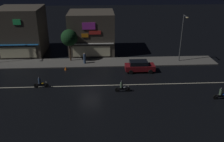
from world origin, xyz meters
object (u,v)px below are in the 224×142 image
Objects in this scene: parked_car_near_kerb at (139,66)px; motorcycle_trailing_far at (221,94)px; traffic_cone at (66,68)px; pedestrian_on_sidewalk at (85,59)px; motorcycle_following at (122,87)px; motorcycle_lead at (41,83)px; streetlamp_mid at (182,35)px.

motorcycle_trailing_far is at bearing -46.13° from parked_car_near_kerb.
pedestrian_on_sidewalk is at bearing 38.83° from traffic_cone.
motorcycle_trailing_far is at bearing -26.99° from traffic_cone.
motorcycle_following is 3.45× the size of traffic_cone.
motorcycle_lead is 6.16m from traffic_cone.
pedestrian_on_sidewalk is 0.91× the size of motorcycle_trailing_far.
motorcycle_lead is 1.00× the size of motorcycle_trailing_far.
motorcycle_lead is at bearing -161.56° from parked_car_near_kerb.
motorcycle_lead is (-13.34, -4.45, -0.24)m from parked_car_near_kerb.
pedestrian_on_sidewalk is 0.91× the size of motorcycle_lead.
motorcycle_trailing_far is (21.53, -4.08, 0.00)m from motorcycle_lead.
streetlamp_mid is 4.30× the size of pedestrian_on_sidewalk.
parked_car_near_kerb is at bearing -153.70° from streetlamp_mid.
streetlamp_mid reaches higher than motorcycle_trailing_far.
parked_car_near_kerb is 6.84m from motorcycle_following.
streetlamp_mid reaches higher than motorcycle_following.
traffic_cone is (-10.88, 1.19, -0.59)m from parked_car_near_kerb.
motorcycle_following is at bearing 170.16° from motorcycle_lead.
pedestrian_on_sidewalk is 0.91× the size of motorcycle_following.
streetlamp_mid is 22.24m from motorcycle_lead.
parked_car_near_kerb is 7.82× the size of traffic_cone.
parked_car_near_kerb is (-7.07, -3.50, -3.63)m from streetlamp_mid.
motorcycle_trailing_far reaches higher than traffic_cone.
motorcycle_following is at bearing -8.36° from motorcycle_trailing_far.
streetlamp_mid reaches higher than traffic_cone.
traffic_cone is at bearing -172.69° from streetlamp_mid.
traffic_cone is at bearing -114.21° from motorcycle_lead.
parked_car_near_kerb is 2.26× the size of motorcycle_trailing_far.
streetlamp_mid is 3.91× the size of motorcycle_following.
traffic_cone is (-19.08, 9.72, -0.36)m from motorcycle_trailing_far.
motorcycle_trailing_far is (16.34, -11.92, -0.30)m from pedestrian_on_sidewalk.
streetlamp_mid is 3.91× the size of motorcycle_trailing_far.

